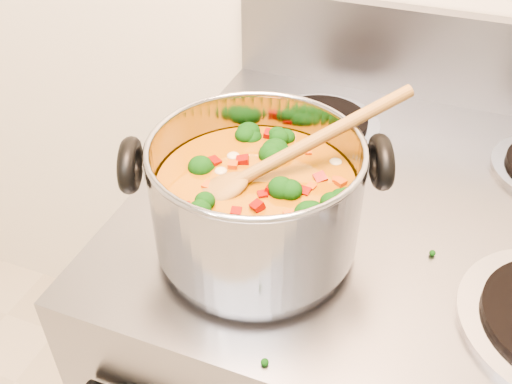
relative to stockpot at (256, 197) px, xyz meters
The scene contains 3 objects.
stockpot is the anchor object (origin of this frame).
wooden_spoon 0.05m from the stockpot, 43.86° to the left, with size 0.23×0.22×0.11m.
cooktop_crumbs 0.15m from the stockpot, behind, with size 0.10×0.22×0.01m.
Camera 1 is at (0.04, 0.50, 1.44)m, focal length 40.00 mm.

